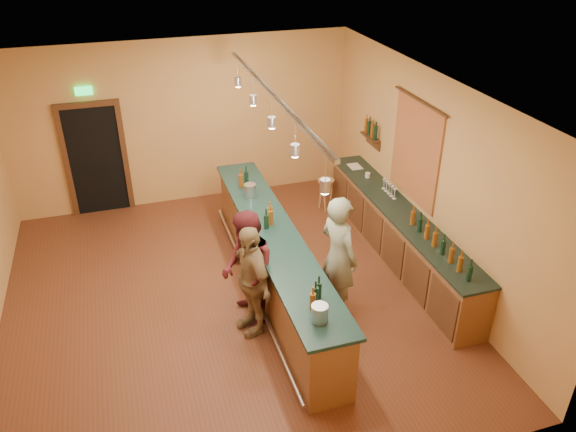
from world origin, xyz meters
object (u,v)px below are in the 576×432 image
object	(u,v)px
tasting_bar	(274,257)
bartender	(339,256)
customer_a	(248,271)
customer_b	(251,280)
back_counter	(399,235)
bar_stool	(326,186)

from	to	relation	value
tasting_bar	bartender	size ratio (longest dim) A/B	2.73
customer_a	tasting_bar	bearing A→B (deg)	136.98
customer_a	customer_b	world-z (taller)	customer_a
back_counter	tasting_bar	world-z (taller)	tasting_bar
back_counter	bartender	distance (m)	1.79
bartender	customer_a	xyz separation A→B (m)	(-1.29, 0.11, -0.05)
tasting_bar	customer_a	xyz separation A→B (m)	(-0.55, -0.63, 0.28)
back_counter	tasting_bar	size ratio (longest dim) A/B	0.89
back_counter	bartender	bearing A→B (deg)	-147.89
customer_b	bar_stool	world-z (taller)	customer_b
back_counter	customer_b	xyz separation A→B (m)	(-2.76, -0.97, 0.35)
back_counter	tasting_bar	bearing A→B (deg)	-175.32
bartender	customer_b	xyz separation A→B (m)	(-1.29, -0.05, -0.10)
bar_stool	back_counter	bearing A→B (deg)	-75.46
bar_stool	bartender	bearing A→B (deg)	-107.74
customer_a	customer_b	bearing A→B (deg)	-1.94
tasting_bar	bar_stool	xyz separation A→B (m)	(1.69, 2.20, -0.10)
tasting_bar	bar_stool	world-z (taller)	tasting_bar
customer_a	bar_stool	world-z (taller)	customer_a
back_counter	bartender	xyz separation A→B (m)	(-1.47, -0.92, 0.45)
tasting_bar	bar_stool	distance (m)	2.78
customer_b	tasting_bar	bearing A→B (deg)	132.91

